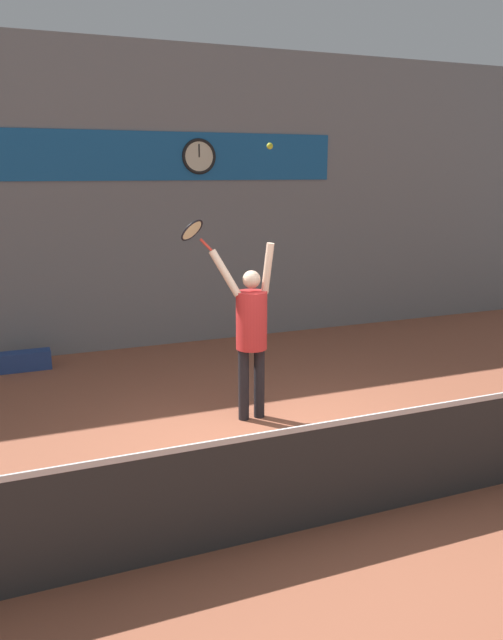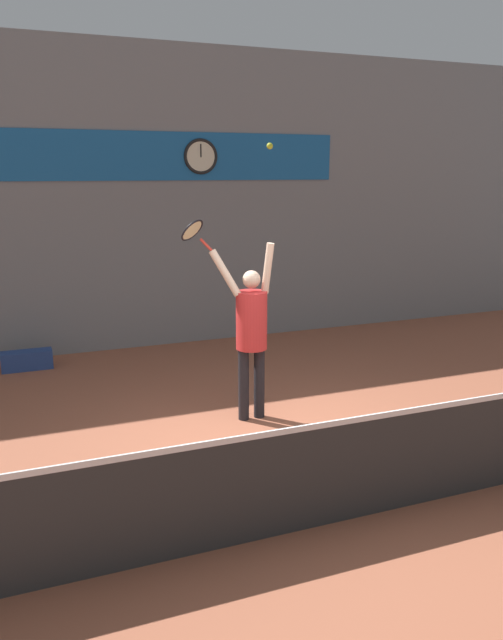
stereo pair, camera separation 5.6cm
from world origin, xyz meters
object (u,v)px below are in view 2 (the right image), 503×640
scoreboard_clock (201,156)px  tennis_ball (270,146)px  tennis_player (251,328)px  tennis_racket (193,231)px  equipment_bag (27,360)px

scoreboard_clock → tennis_ball: 3.80m
tennis_player → tennis_racket: tennis_racket is taller
tennis_racket → tennis_ball: (0.75, -0.52, 0.96)m
scoreboard_clock → tennis_player: (-0.53, -3.66, -2.06)m
tennis_racket → tennis_ball: tennis_ball is taller
equipment_bag → tennis_player: bearing=-50.9°
tennis_ball → tennis_player: bearing=146.1°
scoreboard_clock → equipment_bag: bearing=-169.0°
scoreboard_clock → tennis_racket: (-1.10, -3.26, -0.93)m
scoreboard_clock → tennis_player: 4.24m
tennis_racket → equipment_bag: tennis_racket is taller
tennis_player → tennis_ball: size_ratio=30.60×
tennis_ball → scoreboard_clock: bearing=84.7°
scoreboard_clock → tennis_ball: bearing=-95.3°
tennis_player → tennis_ball: (0.18, -0.12, 2.09)m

